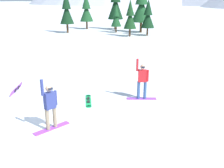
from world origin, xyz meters
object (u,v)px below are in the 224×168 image
(pine_tree_short, at_px, (142,6))
(loose_snowboard_near_left, at_px, (17,89))
(snowboarder_midground, at_px, (142,80))
(pine_tree_leaning, at_px, (148,16))
(pine_tree_young, at_px, (67,10))
(pine_tree_tall, at_px, (86,10))
(snowboarder_foreground, at_px, (50,105))
(loose_snowboard_near_right, at_px, (88,101))
(pine_tree_slender, at_px, (116,17))
(pine_tree_broad, at_px, (116,4))
(pine_tree_twin, at_px, (130,17))

(pine_tree_short, bearing_deg, loose_snowboard_near_left, -85.17)
(snowboarder_midground, height_order, pine_tree_leaning, pine_tree_leaning)
(pine_tree_young, height_order, pine_tree_tall, pine_tree_young)
(loose_snowboard_near_left, distance_m, pine_tree_short, 27.49)
(pine_tree_young, bearing_deg, snowboarder_foreground, -56.71)
(snowboarder_foreground, relative_size, loose_snowboard_near_right, 1.28)
(loose_snowboard_near_left, relative_size, pine_tree_slender, 0.42)
(pine_tree_leaning, bearing_deg, pine_tree_young, -169.97)
(pine_tree_broad, relative_size, pine_tree_tall, 1.32)
(snowboarder_foreground, relative_size, loose_snowboard_near_left, 1.19)
(snowboarder_foreground, relative_size, pine_tree_tall, 0.36)
(pine_tree_leaning, bearing_deg, pine_tree_short, 123.94)
(pine_tree_tall, bearing_deg, loose_snowboard_near_right, -59.43)
(snowboarder_foreground, relative_size, pine_tree_slender, 0.50)
(snowboarder_foreground, height_order, pine_tree_tall, pine_tree_tall)
(pine_tree_leaning, bearing_deg, loose_snowboard_near_left, -89.14)
(pine_tree_leaning, bearing_deg, snowboarder_midground, -72.99)
(pine_tree_slender, bearing_deg, pine_tree_twin, -42.22)
(pine_tree_short, relative_size, pine_tree_tall, 1.24)
(loose_snowboard_near_left, distance_m, pine_tree_broad, 30.41)
(loose_snowboard_near_right, relative_size, pine_tree_twin, 0.34)
(loose_snowboard_near_right, xyz_separation_m, pine_tree_tall, (-16.15, 27.34, 3.06))
(pine_tree_twin, bearing_deg, loose_snowboard_near_right, -73.67)
(pine_tree_young, xyz_separation_m, pine_tree_broad, (4.57, 7.01, 0.83))
(loose_snowboard_near_right, xyz_separation_m, pine_tree_twin, (-6.47, 22.09, 2.54))
(pine_tree_broad, height_order, pine_tree_twin, pine_tree_broad)
(loose_snowboard_near_left, bearing_deg, pine_tree_young, 118.23)
(pine_tree_short, xyz_separation_m, pine_tree_tall, (-9.61, 0.62, -0.73))
(pine_tree_tall, bearing_deg, snowboarder_midground, -54.65)
(loose_snowboard_near_right, xyz_separation_m, pine_tree_leaning, (-4.62, 23.87, 2.57))
(loose_snowboard_near_left, distance_m, pine_tree_leaning, 24.41)
(snowboarder_midground, height_order, pine_tree_short, pine_tree_short)
(pine_tree_young, xyz_separation_m, pine_tree_tall, (0.04, 5.52, -0.14))
(snowboarder_foreground, distance_m, pine_tree_short, 30.63)
(pine_tree_broad, bearing_deg, pine_tree_leaning, -35.30)
(pine_tree_slender, height_order, pine_tree_leaning, pine_tree_leaning)
(pine_tree_short, height_order, pine_tree_broad, pine_tree_broad)
(snowboarder_midground, bearing_deg, loose_snowboard_near_left, -164.50)
(pine_tree_short, relative_size, pine_tree_broad, 0.94)
(pine_tree_young, bearing_deg, pine_tree_twin, 1.61)
(loose_snowboard_near_right, relative_size, pine_tree_broad, 0.21)
(loose_snowboard_near_right, relative_size, pine_tree_short, 0.23)
(pine_tree_young, bearing_deg, loose_snowboard_near_left, -61.77)
(snowboarder_midground, bearing_deg, pine_tree_young, 132.08)
(snowboarder_midground, bearing_deg, pine_tree_slender, 117.01)
(loose_snowboard_near_left, bearing_deg, pine_tree_broad, 104.15)
(pine_tree_leaning, distance_m, pine_tree_short, 3.66)
(snowboarder_midground, distance_m, pine_tree_leaning, 23.56)
(pine_tree_young, relative_size, pine_tree_tall, 1.05)
(snowboarder_midground, xyz_separation_m, loose_snowboard_near_left, (-6.51, -1.81, -0.84))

